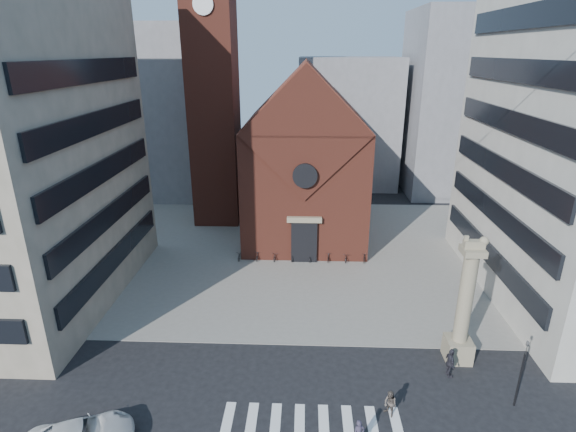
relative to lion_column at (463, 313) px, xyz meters
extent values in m
plane|color=black|center=(-10.01, -3.00, -3.46)|extent=(120.00, 120.00, 0.00)
cube|color=gray|center=(-10.01, 16.00, -3.43)|extent=(46.00, 30.00, 0.05)
cube|color=brown|center=(-10.01, 22.00, 2.54)|extent=(12.00, 16.00, 12.00)
cube|color=brown|center=(-10.01, 22.40, 8.54)|extent=(12.00, 15.40, 12.00)
cube|color=brown|center=(-10.01, 14.05, 8.54)|extent=(11.76, 0.50, 11.76)
cylinder|color=black|center=(-10.01, 13.60, 5.04)|extent=(2.20, 0.30, 2.20)
cube|color=black|center=(-10.01, 13.85, -1.46)|extent=(2.40, 0.30, 4.00)
cube|color=tan|center=(-10.01, 13.80, 0.84)|extent=(3.20, 0.40, 0.50)
cube|color=brown|center=(-20.01, 25.00, 11.54)|extent=(5.00, 5.00, 30.00)
cylinder|color=white|center=(-20.01, 22.40, 19.54)|extent=(2.00, 0.20, 2.00)
cube|color=gray|center=(-30.01, 37.00, 7.54)|extent=(16.00, 14.00, 22.00)
cube|color=gray|center=(-4.01, 42.00, 5.54)|extent=(14.00, 12.00, 18.00)
cube|color=gray|center=(11.99, 39.00, 8.54)|extent=(16.00, 14.00, 24.00)
cube|color=tan|center=(-0.01, 0.00, -2.71)|extent=(1.60, 1.60, 1.50)
cylinder|color=tan|center=(-0.01, 0.00, 1.04)|extent=(0.90, 0.90, 6.00)
cube|color=tan|center=(-0.01, 0.00, 4.24)|extent=(1.30, 1.30, 0.40)
cube|color=tan|center=(-0.01, 0.00, 4.64)|extent=(1.20, 0.50, 0.55)
sphere|color=tan|center=(0.54, 0.00, 4.89)|extent=(0.56, 0.56, 0.56)
cube|color=tan|center=(-0.51, 0.00, 5.04)|extent=(0.25, 0.15, 0.35)
cylinder|color=black|center=(1.99, -4.00, -1.71)|extent=(0.12, 0.12, 3.50)
imported|color=black|center=(1.99, -4.00, 0.44)|extent=(0.13, 0.16, 0.80)
imported|color=#4F463F|center=(-5.19, -5.01, -2.68)|extent=(0.94, 0.96, 1.56)
imported|color=#29272F|center=(-1.01, -1.68, -2.49)|extent=(0.56, 1.17, 1.94)
imported|color=black|center=(-16.05, 14.18, -2.98)|extent=(0.83, 1.70, 0.86)
imported|color=black|center=(-14.37, 14.18, -2.93)|extent=(0.70, 1.64, 0.95)
imported|color=black|center=(-12.69, 14.18, -2.98)|extent=(0.83, 1.70, 0.86)
imported|color=black|center=(-11.01, 14.18, -2.93)|extent=(0.70, 1.64, 0.95)
imported|color=black|center=(-9.33, 14.18, -2.98)|extent=(0.83, 1.70, 0.86)
imported|color=black|center=(-7.66, 14.18, -2.93)|extent=(0.70, 1.64, 0.95)
imported|color=black|center=(-5.98, 14.18, -2.98)|extent=(0.83, 1.70, 0.86)
imported|color=black|center=(-4.30, 14.18, -2.93)|extent=(0.70, 1.64, 0.95)
camera|label=1|loc=(-9.99, -24.55, 15.38)|focal=28.00mm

